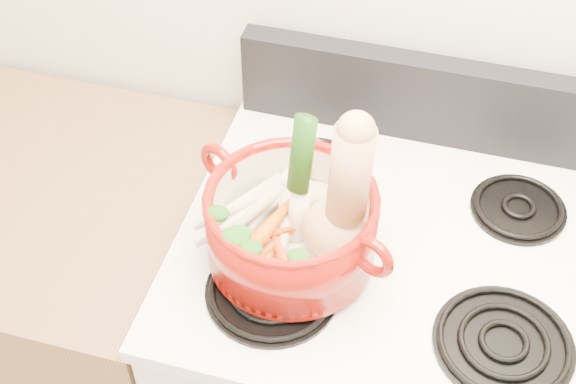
# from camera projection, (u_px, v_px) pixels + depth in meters

# --- Properties ---
(cooktop) EXTENTS (0.78, 0.67, 0.03)m
(cooktop) POSITION_uv_depth(u_px,v_px,m) (401.00, 251.00, 1.42)
(cooktop) COLOR white
(cooktop) RESTS_ON stove_body
(control_backsplash) EXTENTS (0.76, 0.05, 0.18)m
(control_backsplash) POSITION_uv_depth(u_px,v_px,m) (434.00, 100.00, 1.54)
(control_backsplash) COLOR black
(control_backsplash) RESTS_ON cooktop
(burner_front_left) EXTENTS (0.22, 0.22, 0.02)m
(burner_front_left) POSITION_uv_depth(u_px,v_px,m) (272.00, 290.00, 1.33)
(burner_front_left) COLOR black
(burner_front_left) RESTS_ON cooktop
(burner_front_right) EXTENTS (0.22, 0.22, 0.02)m
(burner_front_right) POSITION_uv_depth(u_px,v_px,m) (504.00, 342.00, 1.26)
(burner_front_right) COLOR black
(burner_front_right) RESTS_ON cooktop
(burner_back_left) EXTENTS (0.17, 0.17, 0.02)m
(burner_back_left) POSITION_uv_depth(u_px,v_px,m) (316.00, 168.00, 1.53)
(burner_back_left) COLOR black
(burner_back_left) RESTS_ON cooktop
(burner_back_right) EXTENTS (0.17, 0.17, 0.02)m
(burner_back_right) POSITION_uv_depth(u_px,v_px,m) (519.00, 207.00, 1.46)
(burner_back_right) COLOR black
(burner_back_right) RESTS_ON cooktop
(dutch_oven) EXTENTS (0.37, 0.37, 0.14)m
(dutch_oven) POSITION_uv_depth(u_px,v_px,m) (291.00, 227.00, 1.32)
(dutch_oven) COLOR maroon
(dutch_oven) RESTS_ON burner_front_left
(pot_handle_left) EXTENTS (0.08, 0.05, 0.08)m
(pot_handle_left) POSITION_uv_depth(u_px,v_px,m) (219.00, 163.00, 1.36)
(pot_handle_left) COLOR maroon
(pot_handle_left) RESTS_ON dutch_oven
(pot_handle_right) EXTENTS (0.08, 0.05, 0.08)m
(pot_handle_right) POSITION_uv_depth(u_px,v_px,m) (372.00, 256.00, 1.22)
(pot_handle_right) COLOR maroon
(pot_handle_right) RESTS_ON dutch_oven
(squash) EXTENTS (0.15, 0.15, 0.28)m
(squash) POSITION_uv_depth(u_px,v_px,m) (337.00, 192.00, 1.24)
(squash) COLOR tan
(squash) RESTS_ON dutch_oven
(leek) EXTENTS (0.06, 0.09, 0.25)m
(leek) POSITION_uv_depth(u_px,v_px,m) (299.00, 181.00, 1.28)
(leek) COLOR white
(leek) RESTS_ON dutch_oven
(ginger) EXTENTS (0.09, 0.07, 0.04)m
(ginger) POSITION_uv_depth(u_px,v_px,m) (315.00, 197.00, 1.39)
(ginger) COLOR #CAB87C
(ginger) RESTS_ON dutch_oven
(parsnip_0) EXTENTS (0.08, 0.23, 0.06)m
(parsnip_0) POSITION_uv_depth(u_px,v_px,m) (266.00, 203.00, 1.38)
(parsnip_0) COLOR beige
(parsnip_0) RESTS_ON dutch_oven
(parsnip_1) EXTENTS (0.17, 0.19, 0.06)m
(parsnip_1) POSITION_uv_depth(u_px,v_px,m) (248.00, 212.00, 1.36)
(parsnip_1) COLOR #EFE4C3
(parsnip_1) RESTS_ON dutch_oven
(parsnip_2) EXTENTS (0.08, 0.21, 0.06)m
(parsnip_2) POSITION_uv_depth(u_px,v_px,m) (286.00, 219.00, 1.34)
(parsnip_2) COLOR beige
(parsnip_2) RESTS_ON dutch_oven
(parsnip_3) EXTENTS (0.15, 0.15, 0.05)m
(parsnip_3) POSITION_uv_depth(u_px,v_px,m) (239.00, 204.00, 1.35)
(parsnip_3) COLOR beige
(parsnip_3) RESTS_ON dutch_oven
(parsnip_4) EXTENTS (0.15, 0.23, 0.07)m
(parsnip_4) POSITION_uv_depth(u_px,v_px,m) (277.00, 189.00, 1.37)
(parsnip_4) COLOR beige
(parsnip_4) RESTS_ON dutch_oven
(carrot_0) EXTENTS (0.05, 0.14, 0.04)m
(carrot_0) POSITION_uv_depth(u_px,v_px,m) (268.00, 259.00, 1.31)
(carrot_0) COLOR #D43D0A
(carrot_0) RESTS_ON dutch_oven
(carrot_1) EXTENTS (0.09, 0.13, 0.04)m
(carrot_1) POSITION_uv_depth(u_px,v_px,m) (272.00, 247.00, 1.31)
(carrot_1) COLOR #BE4109
(carrot_1) RESTS_ON dutch_oven
(carrot_2) EXTENTS (0.11, 0.14, 0.04)m
(carrot_2) POSITION_uv_depth(u_px,v_px,m) (282.00, 256.00, 1.30)
(carrot_2) COLOR #CD480A
(carrot_2) RESTS_ON dutch_oven
(carrot_3) EXTENTS (0.13, 0.09, 0.04)m
(carrot_3) POSITION_uv_depth(u_px,v_px,m) (254.00, 238.00, 1.31)
(carrot_3) COLOR #BD3D09
(carrot_3) RESTS_ON dutch_oven
(carrot_4) EXTENTS (0.09, 0.18, 0.05)m
(carrot_4) POSITION_uv_depth(u_px,v_px,m) (269.00, 228.00, 1.31)
(carrot_4) COLOR orange
(carrot_4) RESTS_ON dutch_oven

